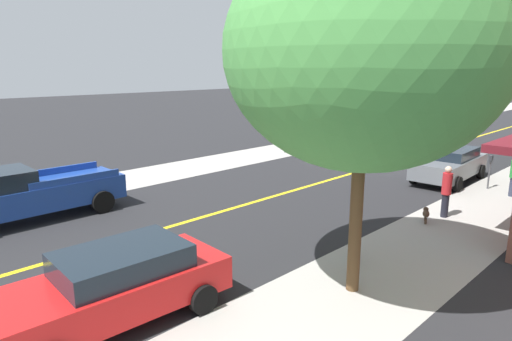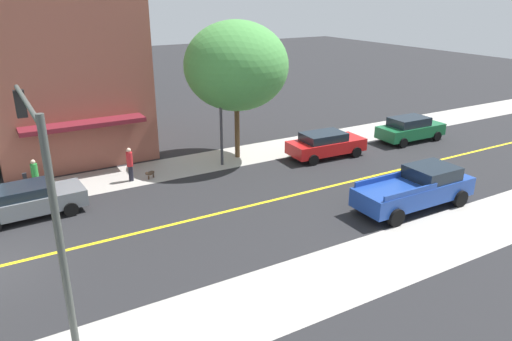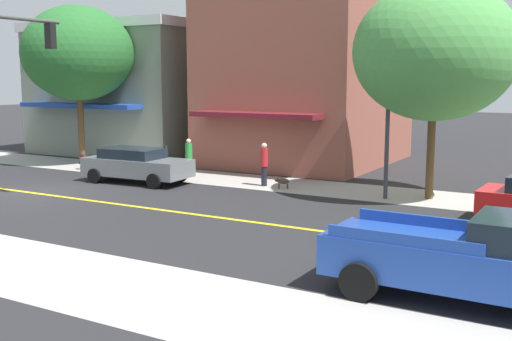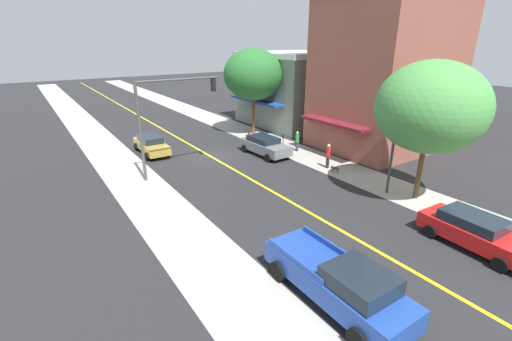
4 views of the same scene
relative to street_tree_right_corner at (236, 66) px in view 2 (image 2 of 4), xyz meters
name	(u,v)px [view 2 (image 2 of 4)]	position (x,y,z in m)	size (l,w,h in m)	color
brick_apartment_block	(54,30)	(-7.21, -8.37, 1.82)	(11.74, 8.68, 14.47)	#935142
street_tree_right_corner	(236,66)	(0.00, 0.00, 0.00)	(5.95, 5.95, 7.96)	brown
parking_meter	(26,183)	(0.89, -11.72, -4.47)	(0.12, 0.18, 1.46)	#4C4C51
traffic_light_mast	(42,176)	(10.76, -11.79, -0.80)	(5.87, 0.32, 6.76)	#474C47
street_lamp	(220,95)	(0.79, -1.42, -1.37)	(0.70, 0.36, 6.58)	#38383D
red_sedan_left_curb	(326,144)	(2.67, 4.57, -4.62)	(2.29, 4.76, 1.53)	red
grey_sedan_left_curb	(26,200)	(2.65, -11.90, -4.63)	(2.27, 4.82, 1.49)	slate
green_sedan_left_curb	(410,129)	(2.86, 11.46, -4.58)	(2.13, 4.67, 1.63)	#196638
blue_pickup_truck	(417,188)	(10.52, 3.69, -4.49)	(2.30, 5.95, 1.85)	#1E429E
pedestrian_green_shirt	(35,175)	(-0.20, -11.18, -4.52)	(0.33, 0.33, 1.70)	#33384C
pedestrian_red_shirt	(130,163)	(0.66, -6.70, -4.45)	(0.32, 0.32, 1.81)	black
small_dog	(150,173)	(0.88, -5.74, -5.12)	(0.42, 0.61, 0.46)	#4C3828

